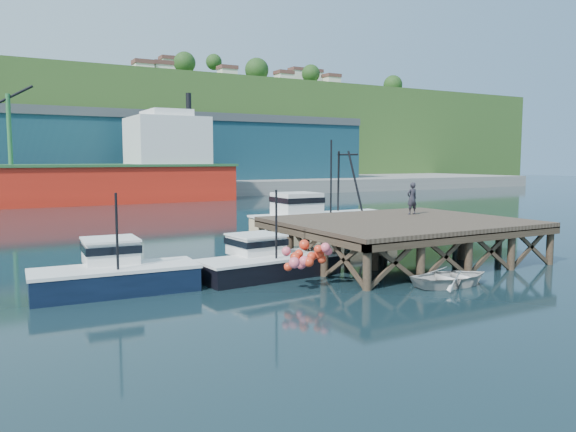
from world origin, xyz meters
TOP-DOWN VIEW (x-y plane):
  - ground at (0.00, 0.00)m, footprint 300.00×300.00m
  - wharf at (5.50, -0.19)m, footprint 12.00×10.00m
  - far_quay at (0.00, 70.00)m, footprint 160.00×40.00m
  - warehouse_mid at (0.00, 65.00)m, footprint 28.00×16.00m
  - warehouse_right at (30.00, 65.00)m, footprint 30.00×16.00m
  - cargo_ship at (-8.46, 48.00)m, footprint 55.50×10.00m
  - hillside at (0.00, 100.00)m, footprint 220.00×50.00m
  - boat_navy at (-9.10, 0.06)m, footprint 6.51×3.59m
  - boat_black at (-2.50, -0.25)m, footprint 6.54×5.48m
  - trawler at (6.10, 8.38)m, footprint 9.74×3.50m
  - dinghy at (3.38, -5.80)m, footprint 3.79×2.87m
  - dockworker at (7.89, 1.79)m, footprint 0.68×0.46m

SIDE VIEW (x-z plane):
  - ground at x=0.00m, z-range 0.00..0.00m
  - dinghy at x=3.38m, z-range 0.00..0.74m
  - boat_black at x=-2.50m, z-range -1.25..2.69m
  - boat_navy at x=-9.10m, z-range -1.20..2.80m
  - far_quay at x=0.00m, z-range 0.00..2.00m
  - trawler at x=6.10m, z-range -1.92..4.60m
  - wharf at x=5.50m, z-range 0.63..3.25m
  - dockworker at x=7.89m, z-range 2.12..3.95m
  - cargo_ship at x=-8.46m, z-range -3.56..10.19m
  - warehouse_mid at x=0.00m, z-range 2.00..11.00m
  - warehouse_right at x=30.00m, z-range 2.00..11.00m
  - hillside at x=0.00m, z-range 0.00..22.00m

